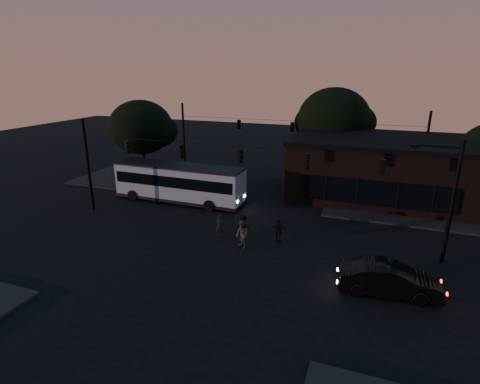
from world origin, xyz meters
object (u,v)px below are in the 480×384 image
(pedestrian_d, at_px, (243,226))
(bus, at_px, (179,181))
(pedestrian_c, at_px, (279,231))
(pedestrian_b, at_px, (242,235))
(car, at_px, (389,279))
(building, at_px, (379,167))
(pedestrian_a, at_px, (219,226))

(pedestrian_d, bearing_deg, bus, -27.05)
(bus, distance_m, pedestrian_c, 11.56)
(pedestrian_b, bearing_deg, car, 25.32)
(bus, relative_size, pedestrian_d, 7.36)
(car, bearing_deg, bus, 56.73)
(building, distance_m, bus, 17.97)
(car, bearing_deg, pedestrian_c, 54.84)
(car, distance_m, pedestrian_c, 7.90)
(building, height_order, pedestrian_c, building)
(bus, bearing_deg, pedestrian_a, -41.32)
(pedestrian_a, relative_size, pedestrian_d, 0.99)
(building, height_order, pedestrian_a, building)
(pedestrian_d, bearing_deg, building, -118.14)
(pedestrian_a, relative_size, pedestrian_b, 0.84)
(pedestrian_a, distance_m, pedestrian_b, 2.39)
(pedestrian_c, height_order, pedestrian_d, pedestrian_c)
(building, bearing_deg, pedestrian_a, -127.35)
(pedestrian_b, height_order, pedestrian_d, pedestrian_b)
(building, relative_size, pedestrian_a, 9.82)
(pedestrian_c, bearing_deg, building, -111.94)
(pedestrian_b, bearing_deg, pedestrian_c, 78.32)
(bus, relative_size, pedestrian_a, 7.46)
(bus, bearing_deg, pedestrian_d, -32.17)
(building, distance_m, pedestrian_d, 15.35)
(car, bearing_deg, pedestrian_b, 70.01)
(bus, xyz_separation_m, pedestrian_d, (7.74, -5.02, -1.05))
(bus, bearing_deg, building, 25.84)
(building, relative_size, pedestrian_b, 8.23)
(car, distance_m, pedestrian_a, 11.50)
(car, relative_size, pedestrian_d, 3.19)
(building, distance_m, pedestrian_b, 16.52)
(pedestrian_a, xyz_separation_m, pedestrian_b, (2.09, -1.15, 0.15))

